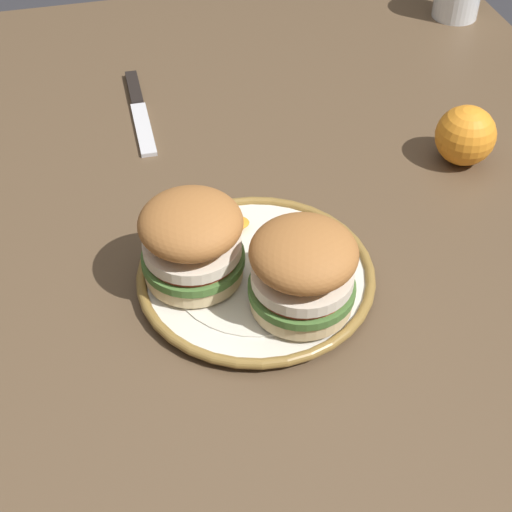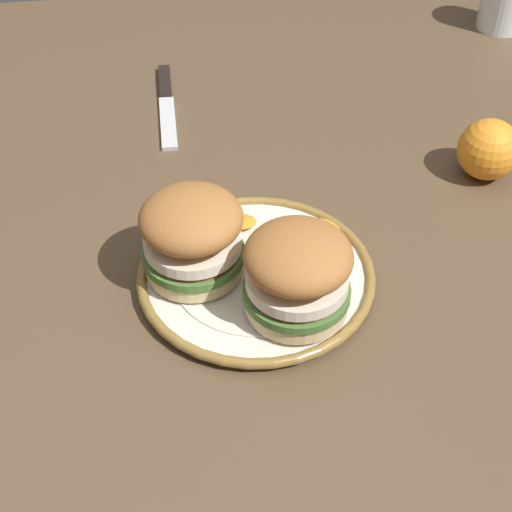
{
  "view_description": "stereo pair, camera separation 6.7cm",
  "coord_description": "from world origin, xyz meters",
  "px_view_note": "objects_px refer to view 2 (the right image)",
  "views": [
    {
      "loc": [
        0.62,
        -0.19,
        1.35
      ],
      "look_at": [
        0.02,
        -0.04,
        0.77
      ],
      "focal_mm": 53.84,
      "sensor_mm": 36.0,
      "label": 1
    },
    {
      "loc": [
        0.63,
        -0.13,
        1.35
      ],
      "look_at": [
        0.02,
        -0.04,
        0.77
      ],
      "focal_mm": 53.84,
      "sensor_mm": 36.0,
      "label": 2
    }
  ],
  "objects_px": {
    "dinner_plate": "(256,275)",
    "sandwich_half_left": "(297,272)",
    "sandwich_half_right": "(192,235)",
    "drinking_glass": "(504,2)",
    "whole_orange": "(488,149)",
    "table_knife": "(166,100)",
    "dining_table": "(289,309)"
  },
  "relations": [
    {
      "from": "whole_orange",
      "to": "table_knife",
      "type": "bearing_deg",
      "value": -119.84
    },
    {
      "from": "sandwich_half_right",
      "to": "drinking_glass",
      "type": "relative_size",
      "value": 1.43
    },
    {
      "from": "whole_orange",
      "to": "table_knife",
      "type": "xyz_separation_m",
      "value": [
        -0.24,
        -0.41,
        -0.04
      ]
    },
    {
      "from": "sandwich_half_left",
      "to": "sandwich_half_right",
      "type": "bearing_deg",
      "value": -125.12
    },
    {
      "from": "drinking_glass",
      "to": "sandwich_half_right",
      "type": "bearing_deg",
      "value": -46.18
    },
    {
      "from": "dining_table",
      "to": "drinking_glass",
      "type": "height_order",
      "value": "drinking_glass"
    },
    {
      "from": "sandwich_half_left",
      "to": "whole_orange",
      "type": "bearing_deg",
      "value": 126.93
    },
    {
      "from": "dinner_plate",
      "to": "sandwich_half_left",
      "type": "xyz_separation_m",
      "value": [
        0.06,
        0.04,
        0.06
      ]
    },
    {
      "from": "drinking_glass",
      "to": "table_knife",
      "type": "bearing_deg",
      "value": -74.33
    },
    {
      "from": "drinking_glass",
      "to": "whole_orange",
      "type": "relative_size",
      "value": 1.31
    },
    {
      "from": "dinner_plate",
      "to": "table_knife",
      "type": "bearing_deg",
      "value": -168.09
    },
    {
      "from": "sandwich_half_left",
      "to": "table_knife",
      "type": "distance_m",
      "value": 0.47
    },
    {
      "from": "sandwich_half_right",
      "to": "whole_orange",
      "type": "xyz_separation_m",
      "value": [
        -0.15,
        0.4,
        -0.03
      ]
    },
    {
      "from": "dining_table",
      "to": "table_knife",
      "type": "relative_size",
      "value": 6.78
    },
    {
      "from": "sandwich_half_left",
      "to": "sandwich_half_right",
      "type": "distance_m",
      "value": 0.13
    },
    {
      "from": "dining_table",
      "to": "dinner_plate",
      "type": "bearing_deg",
      "value": -63.54
    },
    {
      "from": "dining_table",
      "to": "whole_orange",
      "type": "bearing_deg",
      "value": 115.88
    },
    {
      "from": "drinking_glass",
      "to": "table_knife",
      "type": "height_order",
      "value": "drinking_glass"
    },
    {
      "from": "sandwich_half_left",
      "to": "dining_table",
      "type": "bearing_deg",
      "value": 173.47
    },
    {
      "from": "whole_orange",
      "to": "dinner_plate",
      "type": "bearing_deg",
      "value": -64.04
    },
    {
      "from": "dining_table",
      "to": "table_knife",
      "type": "xyz_separation_m",
      "value": [
        -0.37,
        -0.13,
        0.08
      ]
    },
    {
      "from": "sandwich_half_right",
      "to": "table_knife",
      "type": "relative_size",
      "value": 0.69
    },
    {
      "from": "sandwich_half_left",
      "to": "drinking_glass",
      "type": "distance_m",
      "value": 0.77
    },
    {
      "from": "dinner_plate",
      "to": "sandwich_half_left",
      "type": "distance_m",
      "value": 0.09
    },
    {
      "from": "dining_table",
      "to": "table_knife",
      "type": "distance_m",
      "value": 0.4
    },
    {
      "from": "sandwich_half_right",
      "to": "table_knife",
      "type": "height_order",
      "value": "sandwich_half_right"
    },
    {
      "from": "drinking_glass",
      "to": "sandwich_half_left",
      "type": "bearing_deg",
      "value": -36.91
    },
    {
      "from": "table_knife",
      "to": "sandwich_half_right",
      "type": "bearing_deg",
      "value": 2.21
    },
    {
      "from": "sandwich_half_left",
      "to": "whole_orange",
      "type": "distance_m",
      "value": 0.37
    },
    {
      "from": "sandwich_half_left",
      "to": "drinking_glass",
      "type": "relative_size",
      "value": 1.48
    },
    {
      "from": "sandwich_half_right",
      "to": "sandwich_half_left",
      "type": "bearing_deg",
      "value": 54.88
    },
    {
      "from": "sandwich_half_right",
      "to": "table_knife",
      "type": "distance_m",
      "value": 0.39
    }
  ]
}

